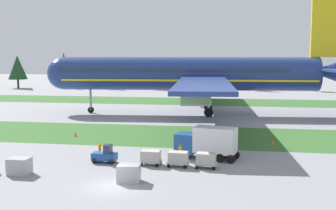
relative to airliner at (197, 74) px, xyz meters
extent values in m
plane|color=gray|center=(-2.75, -47.78, -7.80)|extent=(400.00, 400.00, 0.00)
cube|color=#336028|center=(-2.75, -22.84, -7.80)|extent=(320.00, 16.71, 0.01)
cube|color=#336028|center=(-2.75, 22.57, -7.80)|extent=(320.00, 16.71, 0.01)
cylinder|color=navy|center=(-1.65, -0.13, -0.02)|extent=(49.25, 10.22, 6.35)
sphere|color=navy|center=(-26.03, -2.08, -0.02)|extent=(6.23, 6.23, 6.23)
cone|color=navy|center=(25.10, 2.00, 0.46)|extent=(8.80, 6.68, 6.04)
cube|color=yellow|center=(-1.65, -0.13, -1.13)|extent=(48.07, 10.25, 0.36)
cube|color=#283342|center=(-4.63, -0.37, 0.78)|extent=(43.31, 9.81, 0.44)
cube|color=navy|center=(2.88, -19.41, -0.65)|extent=(10.34, 33.31, 0.57)
cylinder|color=#A3A3A8|center=(1.32, -14.60, -2.74)|extent=(5.03, 3.86, 3.49)
cube|color=navy|center=(-0.24, 19.62, -0.65)|extent=(10.34, 33.31, 0.57)
cylinder|color=#A3A3A8|center=(-1.01, 14.62, -2.74)|extent=(5.03, 3.86, 3.49)
cube|color=navy|center=(23.88, 9.80, 0.94)|extent=(5.28, 12.23, 0.40)
cube|color=yellow|center=(24.50, 1.96, 8.56)|extent=(7.01, 1.24, 10.80)
cylinder|color=#A3A3A8|center=(-20.68, -1.65, -4.08)|extent=(0.44, 0.44, 6.23)
cylinder|color=black|center=(-20.68, -1.65, -7.20)|extent=(1.23, 0.51, 1.20)
cylinder|color=#A3A3A8|center=(2.62, -3.61, -3.96)|extent=(0.44, 0.44, 5.98)
cylinder|color=black|center=(2.62, -3.61, -6.95)|extent=(1.74, 0.73, 1.70)
cylinder|color=#A3A3A8|center=(2.01, 3.98, -3.96)|extent=(0.44, 0.44, 5.98)
cylinder|color=black|center=(2.01, 3.98, -6.95)|extent=(1.74, 0.73, 1.70)
cube|color=#1E4C8E|center=(-5.97, -39.51, -7.11)|extent=(2.66, 1.42, 0.77)
cube|color=#283342|center=(-5.58, -39.53, -6.28)|extent=(0.75, 1.12, 0.90)
cylinder|color=black|center=(-6.91, -40.02, -7.50)|extent=(0.61, 0.23, 0.60)
cylinder|color=black|center=(-6.86, -38.92, -7.50)|extent=(0.61, 0.23, 0.60)
cylinder|color=black|center=(-5.09, -40.10, -7.50)|extent=(0.61, 0.23, 0.60)
cylinder|color=black|center=(-5.04, -39.00, -7.50)|extent=(0.61, 0.23, 0.60)
cube|color=#A3A3A8|center=(-0.88, -39.75, -7.40)|extent=(2.27, 1.60, 0.10)
cube|color=#ADA89E|center=(-0.88, -39.75, -6.80)|extent=(2.00, 1.41, 1.10)
cylinder|color=black|center=(-1.75, -40.40, -7.60)|extent=(0.41, 0.14, 0.40)
cylinder|color=black|center=(-1.68, -39.02, -7.60)|extent=(0.41, 0.14, 0.40)
cylinder|color=black|center=(-0.08, -40.48, -7.60)|extent=(0.41, 0.14, 0.40)
cylinder|color=black|center=(-0.01, -39.10, -7.60)|extent=(0.41, 0.14, 0.40)
cube|color=#A3A3A8|center=(2.02, -39.89, -7.40)|extent=(2.27, 1.60, 0.10)
cube|color=#ADA89E|center=(2.02, -39.89, -6.80)|extent=(2.00, 1.41, 1.10)
cylinder|color=black|center=(1.15, -40.54, -7.60)|extent=(0.41, 0.14, 0.40)
cylinder|color=black|center=(1.21, -39.16, -7.60)|extent=(0.41, 0.14, 0.40)
cylinder|color=black|center=(2.82, -40.62, -7.60)|extent=(0.41, 0.14, 0.40)
cylinder|color=black|center=(2.88, -39.24, -7.60)|extent=(0.41, 0.14, 0.40)
cube|color=#A3A3A8|center=(4.91, -40.02, -7.40)|extent=(2.27, 1.60, 0.10)
cube|color=#ADA89E|center=(4.91, -40.02, -6.80)|extent=(2.00, 1.41, 1.10)
cylinder|color=black|center=(4.05, -40.67, -7.60)|extent=(0.41, 0.14, 0.40)
cylinder|color=black|center=(4.11, -39.29, -7.60)|extent=(0.41, 0.14, 0.40)
cylinder|color=black|center=(5.72, -40.75, -7.60)|extent=(0.41, 0.14, 0.40)
cylinder|color=black|center=(5.78, -39.37, -7.60)|extent=(0.41, 0.14, 0.40)
cube|color=#1E4C8E|center=(2.34, -35.45, -6.22)|extent=(2.68, 2.75, 2.20)
cube|color=#283342|center=(1.31, -35.20, -5.78)|extent=(0.56, 2.03, 0.97)
cube|color=silver|center=(5.60, -36.23, -5.62)|extent=(4.91, 3.29, 2.80)
cylinder|color=black|center=(1.89, -36.37, -7.32)|extent=(1.00, 0.52, 0.96)
cylinder|color=black|center=(2.36, -34.43, -7.32)|extent=(1.00, 0.52, 0.96)
cylinder|color=black|center=(6.24, -37.41, -7.32)|extent=(1.00, 0.52, 0.96)
cylinder|color=black|center=(6.71, -35.47, -7.32)|extent=(1.00, 0.52, 0.96)
cylinder|color=black|center=(7.34, -37.68, -7.32)|extent=(1.00, 0.52, 0.96)
cylinder|color=black|center=(7.80, -35.73, -7.32)|extent=(1.00, 0.52, 0.96)
cylinder|color=black|center=(1.73, -36.44, -7.37)|extent=(0.18, 0.18, 0.85)
cylinder|color=black|center=(1.93, -36.36, -7.37)|extent=(0.18, 0.18, 0.85)
cylinder|color=orange|center=(1.83, -36.40, -6.64)|extent=(0.36, 0.36, 0.62)
sphere|color=tan|center=(1.83, -36.40, -6.18)|extent=(0.24, 0.24, 0.24)
cylinder|color=orange|center=(1.62, -36.48, -6.67)|extent=(0.10, 0.10, 0.58)
cylinder|color=orange|center=(2.05, -36.32, -6.67)|extent=(0.10, 0.10, 0.58)
cylinder|color=black|center=(-7.23, -37.34, -7.37)|extent=(0.18, 0.18, 0.85)
cylinder|color=black|center=(-7.24, -37.12, -7.37)|extent=(0.18, 0.18, 0.85)
cylinder|color=orange|center=(-7.23, -37.23, -6.64)|extent=(0.36, 0.36, 0.62)
sphere|color=tan|center=(-7.23, -37.23, -6.18)|extent=(0.24, 0.24, 0.24)
cylinder|color=orange|center=(-7.22, -37.46, -6.67)|extent=(0.10, 0.10, 0.58)
cylinder|color=orange|center=(-7.25, -37.00, -6.67)|extent=(0.10, 0.10, 0.58)
cube|color=#A3A3A8|center=(-12.66, -45.25, -7.00)|extent=(2.00, 1.60, 1.61)
cube|color=#A3A3A8|center=(-1.64, -45.98, -6.99)|extent=(2.10, 1.73, 1.61)
cone|color=orange|center=(-14.57, -25.74, -7.47)|extent=(0.44, 0.44, 0.67)
cone|color=orange|center=(12.44, -26.83, -7.53)|extent=(0.44, 0.44, 0.55)
cone|color=orange|center=(3.52, -27.76, -7.52)|extent=(0.44, 0.44, 0.56)
cylinder|color=#4C3823|center=(-66.26, 55.10, -6.29)|extent=(0.70, 0.70, 3.03)
cone|color=#1E4223|center=(-66.26, 55.10, -0.72)|extent=(6.40, 6.40, 8.11)
cylinder|color=#4C3823|center=(-51.51, 59.50, -6.25)|extent=(0.70, 0.70, 3.10)
cone|color=#1E4223|center=(-51.51, 59.50, -0.23)|extent=(4.57, 4.57, 8.93)
cylinder|color=#4C3823|center=(-35.41, 57.79, -6.02)|extent=(0.70, 0.70, 3.55)
cone|color=#1E4223|center=(-35.41, 57.79, -1.61)|extent=(5.89, 5.89, 5.27)
cylinder|color=#4C3823|center=(-19.50, 57.14, -6.30)|extent=(0.70, 0.70, 3.01)
cone|color=#1E4223|center=(-19.50, 57.14, -1.70)|extent=(4.42, 4.42, 6.19)
cylinder|color=#4C3823|center=(-1.32, 60.47, -6.21)|extent=(0.70, 0.70, 3.18)
cone|color=#1E4223|center=(-1.32, 60.47, -1.34)|extent=(6.14, 6.14, 6.56)
cylinder|color=#4C3823|center=(12.55, 58.53, -6.39)|extent=(0.70, 0.70, 2.82)
cone|color=#1E4223|center=(12.55, 58.53, -1.50)|extent=(4.36, 4.36, 6.95)
cylinder|color=#4C3823|center=(31.39, 58.05, -6.14)|extent=(0.70, 0.70, 3.31)
cone|color=#1E4223|center=(31.39, 58.05, -1.63)|extent=(4.28, 4.28, 5.72)
camera|label=1|loc=(8.07, -83.51, 3.72)|focal=46.81mm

